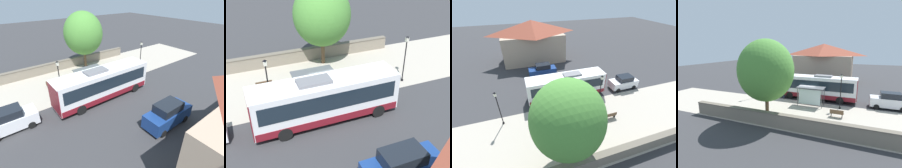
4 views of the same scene
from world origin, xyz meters
The scene contains 13 objects.
ground_plane centered at (0.00, 0.00, 0.00)m, with size 120.00×120.00×0.00m, color #353538.
sidewalk_plaza centered at (-4.50, 0.00, 0.01)m, with size 9.00×44.00×0.02m.
stone_wall centered at (-8.55, 0.00, 0.69)m, with size 0.60×20.00×1.37m.
background_building centered at (16.45, 1.36, 4.15)m, with size 7.43×12.62×8.06m.
bus centered at (1.75, -0.94, 1.83)m, with size 2.59×10.71×3.54m.
bus_shelter centered at (-1.46, -0.85, 2.02)m, with size 1.67×3.41×2.42m.
pedestrian centered at (0.17, 3.60, 0.95)m, with size 0.34×0.22×1.63m.
bench centered at (-4.04, -4.47, 0.47)m, with size 0.40×1.42×0.88m.
street_lamp_near centered at (-1.02, 7.56, 2.60)m, with size 0.28×0.28×4.39m.
street_lamp_far centered at (-1.18, -4.46, 2.53)m, with size 0.28×0.28×4.27m.
shade_tree centered at (-7.30, 2.08, 5.09)m, with size 5.55×5.55×8.16m.
parked_car_behind_bus centered at (1.15, -9.95, 0.98)m, with size 1.94×4.22×2.02m.
parked_car_far_lane centered at (8.72, 1.07, 1.06)m, with size 1.89×4.65×2.21m.
Camera 3 is at (-14.59, 4.72, 12.96)m, focal length 24.00 mm.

